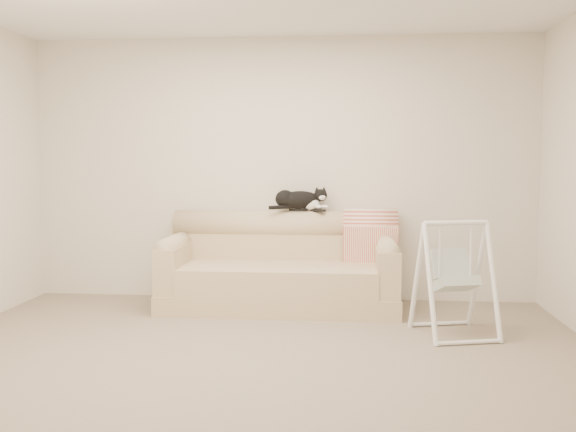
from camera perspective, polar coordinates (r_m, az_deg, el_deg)
The scene contains 8 objects.
ground_plane at distance 4.63m, azimuth -3.10°, elevation -12.50°, with size 5.00×5.00×0.00m, color #7D6C5B.
room_shell at distance 4.42m, azimuth -3.19°, elevation 6.74°, with size 5.04×4.04×2.60m.
sofa at distance 6.11m, azimuth -0.65°, elevation -4.83°, with size 2.20×0.93×0.90m.
remote_a at distance 6.27m, azimuth 0.93°, elevation 0.58°, with size 0.18×0.07×0.03m.
remote_b at distance 6.21m, azimuth 2.69°, elevation 0.51°, with size 0.15×0.16×0.02m.
tuxedo_cat at distance 6.25m, azimuth 1.04°, elevation 1.47°, with size 0.58×0.32×0.23m.
throw_blanket at distance 6.25m, azimuth 7.31°, elevation -1.17°, with size 0.52×0.38×0.58m.
baby_swing at distance 5.28m, azimuth 14.56°, elevation -5.35°, with size 0.69×0.72×0.93m.
Camera 1 is at (0.65, -4.37, 1.39)m, focal length 40.00 mm.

